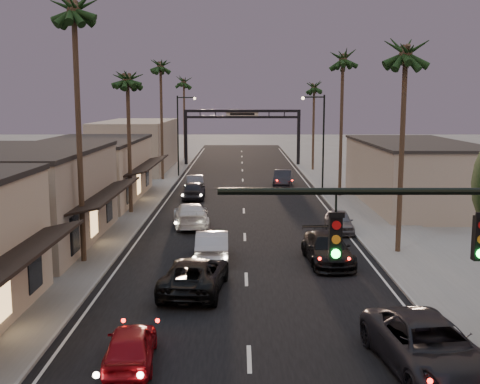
{
  "coord_description": "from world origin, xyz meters",
  "views": [
    {
      "loc": [
        -0.31,
        -8.98,
        8.59
      ],
      "look_at": [
        -0.3,
        30.48,
        2.5
      ],
      "focal_mm": 45.0,
      "sensor_mm": 36.0,
      "label": 1
    }
  ],
  "objects_px": {
    "palm_far": "(184,79)",
    "palm_rc": "(314,84)",
    "streetlight_left": "(180,129)",
    "palm_lc": "(127,74)",
    "oncoming_red": "(130,346)",
    "curbside_black": "(327,249)",
    "curbside_near": "(429,347)",
    "streetlight_right": "(320,136)",
    "palm_ld": "(160,62)",
    "oncoming_pickup": "(195,275)",
    "palm_lb": "(73,2)",
    "palm_rb": "(343,55)",
    "arch": "(242,123)",
    "oncoming_silver": "(212,245)",
    "palm_ra": "(406,46)"
  },
  "relations": [
    {
      "from": "palm_rc",
      "to": "curbside_black",
      "type": "distance_m",
      "value": 43.43
    },
    {
      "from": "streetlight_left",
      "to": "palm_ld",
      "type": "height_order",
      "value": "palm_ld"
    },
    {
      "from": "palm_far",
      "to": "oncoming_red",
      "type": "height_order",
      "value": "palm_far"
    },
    {
      "from": "palm_lc",
      "to": "curbside_black",
      "type": "distance_m",
      "value": 21.44
    },
    {
      "from": "palm_ra",
      "to": "palm_far",
      "type": "distance_m",
      "value": 56.58
    },
    {
      "from": "streetlight_right",
      "to": "palm_lc",
      "type": "relative_size",
      "value": 0.74
    },
    {
      "from": "oncoming_red",
      "to": "curbside_black",
      "type": "height_order",
      "value": "curbside_black"
    },
    {
      "from": "streetlight_left",
      "to": "oncoming_red",
      "type": "distance_m",
      "value": 48.76
    },
    {
      "from": "palm_far",
      "to": "palm_rc",
      "type": "bearing_deg",
      "value": -39.64
    },
    {
      "from": "streetlight_left",
      "to": "palm_far",
      "type": "bearing_deg",
      "value": 93.95
    },
    {
      "from": "arch",
      "to": "palm_far",
      "type": "relative_size",
      "value": 1.15
    },
    {
      "from": "streetlight_left",
      "to": "curbside_near",
      "type": "xyz_separation_m",
      "value": [
        12.59,
        -48.98,
        -4.48
      ]
    },
    {
      "from": "oncoming_silver",
      "to": "oncoming_red",
      "type": "bearing_deg",
      "value": 79.22
    },
    {
      "from": "streetlight_left",
      "to": "palm_far",
      "type": "distance_m",
      "value": 20.96
    },
    {
      "from": "palm_ra",
      "to": "palm_rc",
      "type": "distance_m",
      "value": 40.01
    },
    {
      "from": "arch",
      "to": "palm_lc",
      "type": "xyz_separation_m",
      "value": [
        -8.6,
        -34.0,
        4.94
      ]
    },
    {
      "from": "palm_rc",
      "to": "oncoming_pickup",
      "type": "xyz_separation_m",
      "value": [
        -10.94,
        -46.84,
        -9.69
      ]
    },
    {
      "from": "palm_rb",
      "to": "curbside_black",
      "type": "relative_size",
      "value": 2.64
    },
    {
      "from": "palm_rc",
      "to": "palm_lb",
      "type": "bearing_deg",
      "value": -112.27
    },
    {
      "from": "streetlight_left",
      "to": "palm_ld",
      "type": "distance_m",
      "value": 7.88
    },
    {
      "from": "palm_lc",
      "to": "oncoming_silver",
      "type": "xyz_separation_m",
      "value": [
        6.79,
        -13.34,
        -9.66
      ]
    },
    {
      "from": "arch",
      "to": "palm_lb",
      "type": "height_order",
      "value": "palm_lb"
    },
    {
      "from": "oncoming_silver",
      "to": "streetlight_right",
      "type": "bearing_deg",
      "value": -113.16
    },
    {
      "from": "palm_rb",
      "to": "palm_far",
      "type": "distance_m",
      "value": 37.98
    },
    {
      "from": "palm_ra",
      "to": "oncoming_red",
      "type": "distance_m",
      "value": 21.91
    },
    {
      "from": "oncoming_red",
      "to": "palm_lc",
      "type": "bearing_deg",
      "value": -84.22
    },
    {
      "from": "streetlight_right",
      "to": "oncoming_silver",
      "type": "height_order",
      "value": "streetlight_right"
    },
    {
      "from": "palm_lb",
      "to": "palm_ld",
      "type": "distance_m",
      "value": 33.01
    },
    {
      "from": "oncoming_pickup",
      "to": "streetlight_left",
      "type": "bearing_deg",
      "value": -77.94
    },
    {
      "from": "streetlight_right",
      "to": "curbside_near",
      "type": "bearing_deg",
      "value": -91.98
    },
    {
      "from": "curbside_black",
      "to": "palm_rb",
      "type": "bearing_deg",
      "value": 75.46
    },
    {
      "from": "streetlight_right",
      "to": "streetlight_left",
      "type": "bearing_deg",
      "value": 136.79
    },
    {
      "from": "palm_rc",
      "to": "palm_lc",
      "type": "bearing_deg",
      "value": -121.56
    },
    {
      "from": "streetlight_right",
      "to": "palm_lb",
      "type": "bearing_deg",
      "value": -124.01
    },
    {
      "from": "palm_lc",
      "to": "palm_ra",
      "type": "xyz_separation_m",
      "value": [
        17.2,
        -12.0,
        0.97
      ]
    },
    {
      "from": "palm_far",
      "to": "oncoming_pickup",
      "type": "xyz_separation_m",
      "value": [
        5.96,
        -60.84,
        -10.66
      ]
    },
    {
      "from": "streetlight_left",
      "to": "palm_lc",
      "type": "bearing_deg",
      "value": -94.37
    },
    {
      "from": "palm_ra",
      "to": "palm_rc",
      "type": "bearing_deg",
      "value": 90.0
    },
    {
      "from": "palm_ld",
      "to": "palm_far",
      "type": "relative_size",
      "value": 1.08
    },
    {
      "from": "streetlight_left",
      "to": "curbside_near",
      "type": "height_order",
      "value": "streetlight_left"
    },
    {
      "from": "palm_rb",
      "to": "oncoming_red",
      "type": "relative_size",
      "value": 3.63
    },
    {
      "from": "palm_far",
      "to": "arch",
      "type": "bearing_deg",
      "value": -43.95
    },
    {
      "from": "streetlight_right",
      "to": "palm_lc",
      "type": "height_order",
      "value": "palm_lc"
    },
    {
      "from": "oncoming_pickup",
      "to": "curbside_near",
      "type": "distance_m",
      "value": 11.42
    },
    {
      "from": "palm_lb",
      "to": "palm_ld",
      "type": "xyz_separation_m",
      "value": [
        0.0,
        33.0,
        -0.97
      ]
    },
    {
      "from": "streetlight_right",
      "to": "arch",
      "type": "bearing_deg",
      "value": 105.47
    },
    {
      "from": "streetlight_right",
      "to": "palm_rc",
      "type": "distance_m",
      "value": 19.75
    },
    {
      "from": "palm_far",
      "to": "palm_lc",
      "type": "bearing_deg",
      "value": -90.41
    },
    {
      "from": "palm_ld",
      "to": "curbside_black",
      "type": "distance_m",
      "value": 37.4
    },
    {
      "from": "palm_ra",
      "to": "oncoming_red",
      "type": "relative_size",
      "value": 3.37
    }
  ]
}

